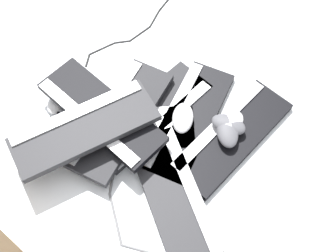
% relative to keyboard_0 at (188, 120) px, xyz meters
% --- Properties ---
extents(ground_plane, '(3.20, 3.20, 0.00)m').
position_rel_keyboard_0_xyz_m(ground_plane, '(-0.01, -0.00, -0.01)').
color(ground_plane, silver).
extents(keyboard_0, '(0.46, 0.25, 0.03)m').
position_rel_keyboard_0_xyz_m(keyboard_0, '(0.00, 0.00, 0.00)').
color(keyboard_0, black).
rests_on(keyboard_0, ground).
extents(keyboard_1, '(0.45, 0.20, 0.03)m').
position_rel_keyboard_0_xyz_m(keyboard_1, '(-0.06, 0.11, 0.00)').
color(keyboard_1, black).
rests_on(keyboard_1, ground).
extents(keyboard_2, '(0.40, 0.43, 0.03)m').
position_rel_keyboard_0_xyz_m(keyboard_2, '(-0.15, 0.14, 0.00)').
color(keyboard_2, black).
rests_on(keyboard_2, ground).
extents(keyboard_3, '(0.36, 0.45, 0.03)m').
position_rel_keyboard_0_xyz_m(keyboard_3, '(-0.23, -0.12, 0.00)').
color(keyboard_3, '#232326').
rests_on(keyboard_3, ground).
extents(keyboard_4, '(0.45, 0.19, 0.03)m').
position_rel_keyboard_0_xyz_m(keyboard_4, '(0.04, -0.14, 0.00)').
color(keyboard_4, black).
rests_on(keyboard_4, ground).
extents(keyboard_5, '(0.46, 0.23, 0.03)m').
position_rel_keyboard_0_xyz_m(keyboard_5, '(-0.14, 0.16, 0.03)').
color(keyboard_5, black).
rests_on(keyboard_5, keyboard_2).
extents(keyboard_6, '(0.19, 0.45, 0.03)m').
position_rel_keyboard_0_xyz_m(keyboard_6, '(-0.17, 0.21, 0.06)').
color(keyboard_6, black).
rests_on(keyboard_6, keyboard_5).
extents(keyboard_7, '(0.46, 0.31, 0.03)m').
position_rel_keyboard_0_xyz_m(keyboard_7, '(-0.26, 0.20, 0.09)').
color(keyboard_7, '#232326').
rests_on(keyboard_7, keyboard_6).
extents(mouse_0, '(0.13, 0.11, 0.04)m').
position_rel_keyboard_0_xyz_m(mouse_0, '(-0.02, 0.01, 0.04)').
color(mouse_0, silver).
rests_on(mouse_0, keyboard_0).
extents(mouse_1, '(0.11, 0.07, 0.04)m').
position_rel_keyboard_0_xyz_m(mouse_1, '(0.05, -0.12, 0.04)').
color(mouse_1, silver).
rests_on(mouse_1, keyboard_4).
extents(mouse_2, '(0.09, 0.12, 0.04)m').
position_rel_keyboard_0_xyz_m(mouse_2, '(0.05, -0.12, 0.04)').
color(mouse_2, '#4C4C51').
rests_on(mouse_2, keyboard_4).
extents(mouse_3, '(0.13, 0.12, 0.04)m').
position_rel_keyboard_0_xyz_m(mouse_3, '(0.02, -0.13, 0.04)').
color(mouse_3, '#4C4C51').
rests_on(mouse_3, keyboard_4).
extents(mouse_4, '(0.12, 0.09, 0.04)m').
position_rel_keyboard_0_xyz_m(mouse_4, '(-0.20, 0.38, 0.01)').
color(mouse_4, silver).
rests_on(mouse_4, ground).
extents(cable_0, '(0.48, 0.36, 0.01)m').
position_rel_keyboard_0_xyz_m(cable_0, '(-0.20, 0.03, -0.01)').
color(cable_0, '#59595B').
rests_on(cable_0, ground).
extents(cable_1, '(0.45, 0.10, 0.01)m').
position_rel_keyboard_0_xyz_m(cable_1, '(0.17, 0.39, -0.01)').
color(cable_1, black).
rests_on(cable_1, ground).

